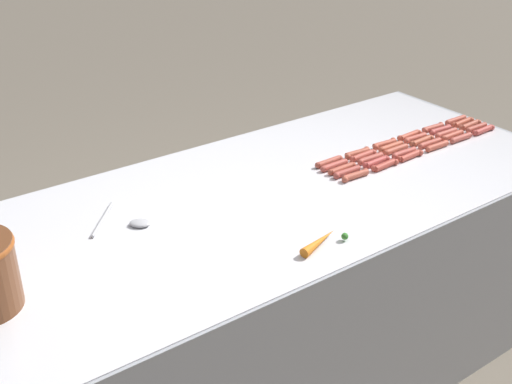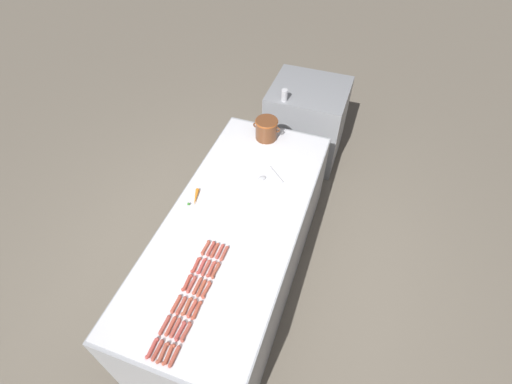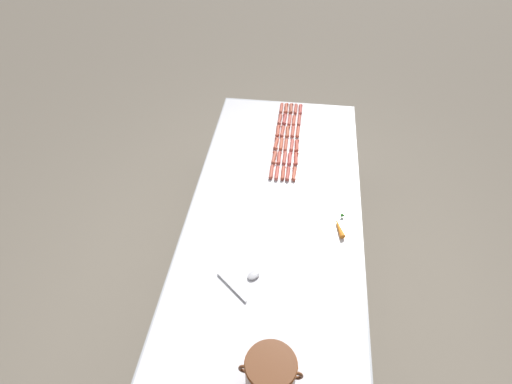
% 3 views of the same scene
% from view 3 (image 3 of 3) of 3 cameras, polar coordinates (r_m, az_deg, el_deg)
% --- Properties ---
extents(ground_plane, '(20.00, 20.00, 0.00)m').
position_cam_3_polar(ground_plane, '(3.20, 2.06, -12.90)').
color(ground_plane, '#756B5B').
extents(griddle_counter, '(1.02, 2.41, 0.84)m').
position_cam_3_polar(griddle_counter, '(2.86, 2.27, -8.31)').
color(griddle_counter, '#9EA0A5').
rests_on(griddle_counter, ground_plane).
extents(hot_dog_0, '(0.03, 0.14, 0.02)m').
position_cam_3_polar(hot_dog_0, '(3.38, 5.95, 10.92)').
color(hot_dog_0, '#BA473F').
rests_on(hot_dog_0, griddle_counter).
extents(hot_dog_1, '(0.03, 0.14, 0.02)m').
position_cam_3_polar(hot_dog_1, '(3.25, 5.79, 9.50)').
color(hot_dog_1, '#B34D40').
rests_on(hot_dog_1, griddle_counter).
extents(hot_dog_2, '(0.03, 0.14, 0.02)m').
position_cam_3_polar(hot_dog_2, '(3.13, 5.60, 7.98)').
color(hot_dog_2, '#B84F3A').
rests_on(hot_dog_2, griddle_counter).
extents(hot_dog_3, '(0.03, 0.14, 0.02)m').
position_cam_3_polar(hot_dog_3, '(3.00, 5.46, 6.17)').
color(hot_dog_3, '#B64738').
rests_on(hot_dog_3, griddle_counter).
extents(hot_dog_4, '(0.03, 0.14, 0.02)m').
position_cam_3_polar(hot_dog_4, '(2.89, 5.34, 4.43)').
color(hot_dog_4, '#B44538').
rests_on(hot_dog_4, griddle_counter).
extents(hot_dog_5, '(0.03, 0.14, 0.02)m').
position_cam_3_polar(hot_dog_5, '(2.77, 5.11, 2.44)').
color(hot_dog_5, '#B5523D').
rests_on(hot_dog_5, griddle_counter).
extents(hot_dog_6, '(0.03, 0.14, 0.02)m').
position_cam_3_polar(hot_dog_6, '(3.38, 5.32, 10.97)').
color(hot_dog_6, '#AC493A').
rests_on(hot_dog_6, griddle_counter).
extents(hot_dog_7, '(0.03, 0.14, 0.02)m').
position_cam_3_polar(hot_dog_7, '(3.25, 5.08, 9.49)').
color(hot_dog_7, '#B94F3C').
rests_on(hot_dog_7, griddle_counter).
extents(hot_dog_8, '(0.03, 0.14, 0.02)m').
position_cam_3_polar(hot_dog_8, '(3.13, 4.93, 8.02)').
color(hot_dog_8, '#B44D3E').
rests_on(hot_dog_8, griddle_counter).
extents(hot_dog_9, '(0.03, 0.14, 0.02)m').
position_cam_3_polar(hot_dog_9, '(3.00, 4.80, 6.26)').
color(hot_dog_9, '#B44D42').
rests_on(hot_dog_9, griddle_counter).
extents(hot_dog_10, '(0.03, 0.14, 0.02)m').
position_cam_3_polar(hot_dog_10, '(2.88, 4.52, 4.44)').
color(hot_dog_10, '#BA4540').
rests_on(hot_dog_10, griddle_counter).
extents(hot_dog_11, '(0.03, 0.14, 0.02)m').
position_cam_3_polar(hot_dog_11, '(2.77, 4.28, 2.44)').
color(hot_dog_11, '#AC473D').
rests_on(hot_dog_11, griddle_counter).
extents(hot_dog_12, '(0.03, 0.14, 0.02)m').
position_cam_3_polar(hot_dog_12, '(3.38, 4.69, 11.05)').
color(hot_dog_12, '#AC513D').
rests_on(hot_dog_12, griddle_counter).
extents(hot_dog_13, '(0.03, 0.14, 0.02)m').
position_cam_3_polar(hot_dog_13, '(3.25, 4.50, 9.54)').
color(hot_dog_13, '#B85042').
rests_on(hot_dog_13, griddle_counter).
extents(hot_dog_14, '(0.03, 0.14, 0.02)m').
position_cam_3_polar(hot_dog_14, '(3.12, 4.23, 8.01)').
color(hot_dog_14, '#B1533A').
rests_on(hot_dog_14, griddle_counter).
extents(hot_dog_15, '(0.03, 0.14, 0.02)m').
position_cam_3_polar(hot_dog_15, '(3.00, 4.01, 6.30)').
color(hot_dog_15, '#B3523E').
rests_on(hot_dog_15, griddle_counter).
extents(hot_dog_16, '(0.03, 0.14, 0.02)m').
position_cam_3_polar(hot_dog_16, '(2.89, 3.83, 4.55)').
color(hot_dog_16, '#B14D40').
rests_on(hot_dog_16, griddle_counter).
extents(hot_dog_17, '(0.03, 0.14, 0.02)m').
position_cam_3_polar(hot_dog_17, '(2.77, 3.62, 2.55)').
color(hot_dog_17, '#AE4C38').
rests_on(hot_dog_17, griddle_counter).
extents(hot_dog_18, '(0.03, 0.13, 0.02)m').
position_cam_3_polar(hot_dog_18, '(3.38, 4.04, 11.07)').
color(hot_dog_18, '#B34E38').
rests_on(hot_dog_18, griddle_counter).
extents(hot_dog_19, '(0.03, 0.14, 0.02)m').
position_cam_3_polar(hot_dog_19, '(3.25, 3.84, 9.67)').
color(hot_dog_19, '#B1463F').
rests_on(hot_dog_19, griddle_counter).
extents(hot_dog_20, '(0.03, 0.14, 0.02)m').
position_cam_3_polar(hot_dog_20, '(3.13, 3.55, 8.08)').
color(hot_dog_20, '#B84E3D').
rests_on(hot_dog_20, griddle_counter).
extents(hot_dog_21, '(0.03, 0.14, 0.02)m').
position_cam_3_polar(hot_dog_21, '(3.01, 3.39, 6.42)').
color(hot_dog_21, '#B8533A').
rests_on(hot_dog_21, griddle_counter).
extents(hot_dog_22, '(0.03, 0.14, 0.02)m').
position_cam_3_polar(hot_dog_22, '(2.89, 3.08, 4.56)').
color(hot_dog_22, '#B74B3D').
rests_on(hot_dog_22, griddle_counter).
extents(hot_dog_23, '(0.03, 0.14, 0.02)m').
position_cam_3_polar(hot_dog_23, '(2.77, 2.81, 2.56)').
color(hot_dog_23, '#B64D41').
rests_on(hot_dog_23, griddle_counter).
extents(hot_dog_24, '(0.02, 0.14, 0.02)m').
position_cam_3_polar(hot_dog_24, '(3.38, 3.40, 11.11)').
color(hot_dog_24, '#B24D3B').
rests_on(hot_dog_24, griddle_counter).
extents(hot_dog_25, '(0.03, 0.14, 0.02)m').
position_cam_3_polar(hot_dog_25, '(3.25, 3.20, 9.65)').
color(hot_dog_25, '#AF4D3D').
rests_on(hot_dog_25, griddle_counter).
extents(hot_dog_26, '(0.03, 0.14, 0.02)m').
position_cam_3_polar(hot_dog_26, '(3.13, 2.94, 8.14)').
color(hot_dog_26, '#B74E39').
rests_on(hot_dog_26, griddle_counter).
extents(hot_dog_27, '(0.03, 0.13, 0.02)m').
position_cam_3_polar(hot_dog_27, '(3.01, 2.71, 6.47)').
color(hot_dog_27, '#B64E3A').
rests_on(hot_dog_27, griddle_counter).
extents(hot_dog_28, '(0.03, 0.14, 0.02)m').
position_cam_3_polar(hot_dog_28, '(2.89, 2.44, 4.61)').
color(hot_dog_28, '#AD4F3A').
rests_on(hot_dog_28, griddle_counter).
extents(hot_dog_29, '(0.03, 0.14, 0.02)m').
position_cam_3_polar(hot_dog_29, '(2.77, 2.07, 2.70)').
color(hot_dog_29, '#AE4D3D').
rests_on(hot_dog_29, griddle_counter).
extents(bean_pot, '(0.27, 0.21, 0.20)m').
position_cam_3_polar(bean_pot, '(1.88, 1.95, -23.03)').
color(bean_pot, brown).
rests_on(bean_pot, griddle_counter).
extents(serving_spoon, '(0.23, 0.21, 0.02)m').
position_cam_3_polar(serving_spoon, '(2.22, -1.31, -11.58)').
color(serving_spoon, '#B7B7BC').
rests_on(serving_spoon, griddle_counter).
extents(carrot, '(0.08, 0.18, 0.03)m').
position_cam_3_polar(carrot, '(2.49, 10.96, -4.34)').
color(carrot, orange).
rests_on(carrot, griddle_counter).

